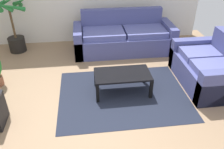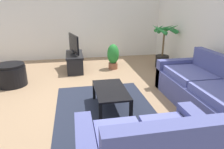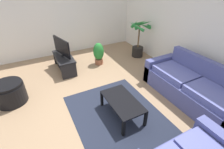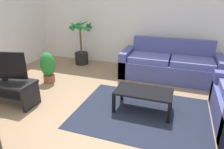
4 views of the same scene
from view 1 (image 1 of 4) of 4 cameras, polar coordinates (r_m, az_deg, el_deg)
name	(u,v)px [view 1 (image 1 of 4)]	position (r m, az deg, el deg)	size (l,w,h in m)	color
ground_plane	(85,119)	(3.66, -6.63, -10.66)	(6.60, 6.60, 0.00)	#937556
couch_main	(124,38)	(5.51, 2.84, 8.85)	(2.27, 0.90, 0.90)	#4C518C
couch_loveseat	(208,69)	(4.61, 22.38, 1.32)	(0.90, 1.42, 0.90)	#4C518C
coffee_table	(122,76)	(4.01, 2.57, -0.35)	(0.95, 0.53, 0.37)	black
area_rug	(123,94)	(4.11, 2.69, -4.87)	(2.20, 1.70, 0.01)	#1E2333
potted_palm	(14,29)	(5.81, -22.72, 10.26)	(0.76, 0.81, 1.24)	black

